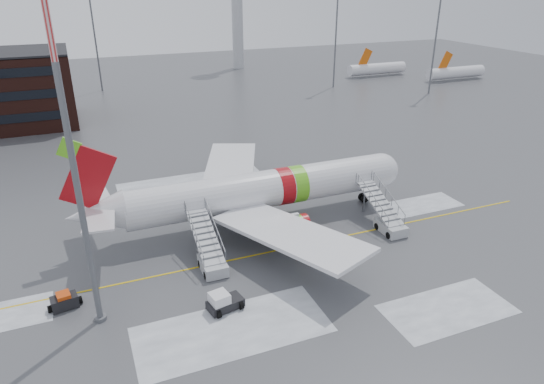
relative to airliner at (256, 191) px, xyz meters
name	(u,v)px	position (x,y,z in m)	size (l,w,h in m)	color
ground	(260,248)	(-1.58, -5.27, -3.42)	(260.00, 260.00, 0.00)	#494C4F
airliner	(256,191)	(0.00, 0.00, 0.00)	(35.03, 32.97, 11.18)	silver
airstair_fwd	(387,219)	(11.54, -6.54, -2.35)	(2.05, 7.70, 3.48)	#A8ABAF
airstair_aft	(210,256)	(-6.74, -6.54, -2.35)	(2.05, 7.70, 3.48)	#ADB0B5
pushback_tug	(223,302)	(-7.47, -12.76, -2.74)	(2.92, 2.41, 1.54)	black
baggage_tractor	(65,302)	(-18.67, -7.95, -2.87)	(2.58, 1.46, 1.30)	black
light_mast_near	(73,164)	(-16.29, -10.46, 8.89)	(1.20, 1.20, 23.68)	#595B60
light_mast_far_ne	(336,24)	(40.42, 56.73, 10.42)	(1.20, 1.20, 24.25)	#595B60
light_mast_far_n	(93,26)	(-9.58, 72.73, 10.42)	(1.20, 1.20, 24.25)	#595B60
light_mast_far_e	(437,27)	(56.42, 42.73, 10.42)	(1.20, 1.20, 24.25)	#595B60
distant_aircraft	(401,79)	(60.92, 58.73, -3.42)	(35.00, 18.00, 8.00)	#D8590C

